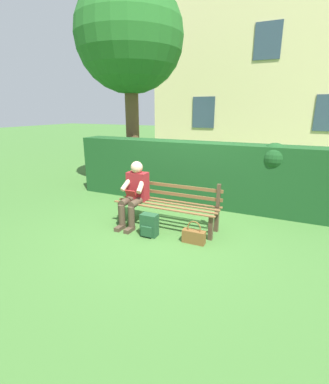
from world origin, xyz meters
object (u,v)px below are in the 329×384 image
(person_seated, at_px, (135,192))
(tree, at_px, (127,42))
(backpack, at_px, (149,225))
(handbag, at_px, (194,236))
(park_bench, at_px, (168,204))

(person_seated, xyz_separation_m, tree, (1.73, -2.71, 3.16))
(backpack, xyz_separation_m, handbag, (-0.78, -0.06, -0.07))
(park_bench, distance_m, backpack, 0.60)
(park_bench, relative_size, person_seated, 1.64)
(person_seated, bearing_deg, tree, -57.45)
(tree, distance_m, backpack, 5.23)
(park_bench, relative_size, tree, 0.36)
(backpack, distance_m, handbag, 0.78)
(tree, bearing_deg, handbag, 134.84)
(person_seated, xyz_separation_m, backpack, (-0.50, 0.38, -0.43))
(person_seated, relative_size, tree, 0.22)
(park_bench, xyz_separation_m, tree, (2.33, -2.54, 3.36))
(park_bench, xyz_separation_m, person_seated, (0.61, 0.17, 0.20))
(park_bench, xyz_separation_m, handbag, (-0.67, 0.48, -0.30))
(park_bench, relative_size, handbag, 5.06)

